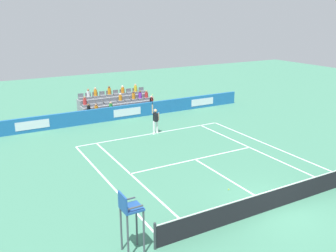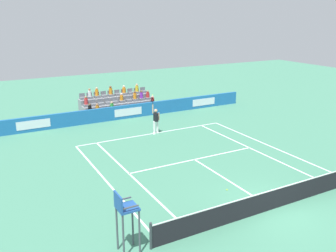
% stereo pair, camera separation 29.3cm
% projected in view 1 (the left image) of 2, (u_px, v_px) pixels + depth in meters
% --- Properties ---
extents(ground_plane, '(80.00, 80.00, 0.00)m').
position_uv_depth(ground_plane, '(276.00, 208.00, 15.94)').
color(ground_plane, '#47896B').
extents(line_baseline, '(10.97, 0.10, 0.01)m').
position_uv_depth(line_baseline, '(152.00, 134.00, 25.85)').
color(line_baseline, white).
rests_on(line_baseline, ground).
extents(line_service, '(8.23, 0.10, 0.01)m').
position_uv_depth(line_service, '(195.00, 159.00, 21.27)').
color(line_service, white).
rests_on(line_service, ground).
extents(line_centre_service, '(0.10, 6.40, 0.01)m').
position_uv_depth(line_centre_service, '(230.00, 180.00, 18.60)').
color(line_centre_service, white).
rests_on(line_centre_service, ground).
extents(line_singles_sideline_left, '(0.10, 11.89, 0.01)m').
position_uv_depth(line_singles_sideline_left, '(134.00, 177.00, 18.97)').
color(line_singles_sideline_left, white).
rests_on(line_singles_sideline_left, ground).
extents(line_singles_sideline_right, '(0.10, 11.89, 0.01)m').
position_uv_depth(line_singles_sideline_right, '(254.00, 150.00, 22.82)').
color(line_singles_sideline_right, white).
rests_on(line_singles_sideline_right, ground).
extents(line_doubles_sideline_left, '(0.10, 11.89, 0.01)m').
position_uv_depth(line_doubles_sideline_left, '(109.00, 183.00, 18.33)').
color(line_doubles_sideline_left, white).
rests_on(line_doubles_sideline_left, ground).
extents(line_doubles_sideline_right, '(0.10, 11.89, 0.01)m').
position_uv_depth(line_doubles_sideline_right, '(270.00, 146.00, 23.46)').
color(line_doubles_sideline_right, white).
rests_on(line_doubles_sideline_right, ground).
extents(line_centre_mark, '(0.10, 0.20, 0.01)m').
position_uv_depth(line_centre_mark, '(153.00, 134.00, 25.77)').
color(line_centre_mark, white).
rests_on(line_centre_mark, ground).
extents(sponsor_barrier, '(21.94, 0.22, 1.10)m').
position_uv_depth(sponsor_barrier, '(127.00, 112.00, 29.49)').
color(sponsor_barrier, '#1E66AD').
rests_on(sponsor_barrier, ground).
extents(tennis_net, '(11.97, 0.10, 1.07)m').
position_uv_depth(tennis_net, '(277.00, 198.00, 15.79)').
color(tennis_net, '#33383D').
rests_on(tennis_net, ground).
extents(tennis_player, '(0.53, 0.36, 2.85)m').
position_uv_depth(tennis_player, '(155.00, 120.00, 25.62)').
color(tennis_player, white).
rests_on(tennis_player, ground).
extents(umpire_chair, '(0.70, 0.70, 2.34)m').
position_uv_depth(umpire_chair, '(130.00, 214.00, 12.55)').
color(umpire_chair, '#474C54').
rests_on(umpire_chair, ground).
extents(stadium_stand, '(6.20, 2.85, 2.18)m').
position_uv_depth(stadium_stand, '(116.00, 106.00, 31.42)').
color(stadium_stand, gray).
rests_on(stadium_stand, ground).
extents(loose_tennis_ball, '(0.07, 0.07, 0.07)m').
position_uv_depth(loose_tennis_ball, '(229.00, 189.00, 17.57)').
color(loose_tennis_ball, '#D1E533').
rests_on(loose_tennis_ball, ground).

